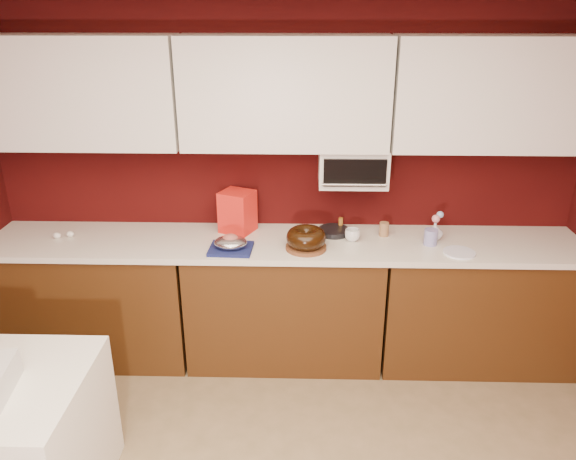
# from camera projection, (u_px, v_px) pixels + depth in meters

# --- Properties ---
(wall_back) EXTENTS (4.00, 0.02, 2.50)m
(wall_back) POSITION_uv_depth(u_px,v_px,m) (286.00, 177.00, 3.91)
(wall_back) COLOR #390807
(wall_back) RESTS_ON floor
(base_cabinet_left) EXTENTS (1.31, 0.58, 0.86)m
(base_cabinet_left) POSITION_uv_depth(u_px,v_px,m) (96.00, 300.00, 3.97)
(base_cabinet_left) COLOR #46270E
(base_cabinet_left) RESTS_ON floor
(base_cabinet_center) EXTENTS (1.31, 0.58, 0.86)m
(base_cabinet_center) POSITION_uv_depth(u_px,v_px,m) (285.00, 302.00, 3.93)
(base_cabinet_center) COLOR #46270E
(base_cabinet_center) RESTS_ON floor
(base_cabinet_right) EXTENTS (1.31, 0.58, 0.86)m
(base_cabinet_right) POSITION_uv_depth(u_px,v_px,m) (476.00, 305.00, 3.90)
(base_cabinet_right) COLOR #46270E
(base_cabinet_right) RESTS_ON floor
(countertop) EXTENTS (4.00, 0.62, 0.04)m
(countertop) POSITION_uv_depth(u_px,v_px,m) (284.00, 244.00, 3.76)
(countertop) COLOR silver
(countertop) RESTS_ON base_cabinet_center
(upper_cabinet_left) EXTENTS (1.31, 0.33, 0.70)m
(upper_cabinet_left) POSITION_uv_depth(u_px,v_px,m) (75.00, 92.00, 3.56)
(upper_cabinet_left) COLOR white
(upper_cabinet_left) RESTS_ON wall_back
(upper_cabinet_center) EXTENTS (1.31, 0.33, 0.70)m
(upper_cabinet_center) POSITION_uv_depth(u_px,v_px,m) (285.00, 93.00, 3.53)
(upper_cabinet_center) COLOR white
(upper_cabinet_center) RESTS_ON wall_back
(upper_cabinet_right) EXTENTS (1.31, 0.33, 0.70)m
(upper_cabinet_right) POSITION_uv_depth(u_px,v_px,m) (498.00, 94.00, 3.49)
(upper_cabinet_right) COLOR white
(upper_cabinet_right) RESTS_ON wall_back
(toaster_oven) EXTENTS (0.45, 0.30, 0.25)m
(toaster_oven) POSITION_uv_depth(u_px,v_px,m) (353.00, 166.00, 3.71)
(toaster_oven) COLOR white
(toaster_oven) RESTS_ON upper_cabinet_center
(toaster_oven_door) EXTENTS (0.40, 0.02, 0.18)m
(toaster_oven_door) POSITION_uv_depth(u_px,v_px,m) (355.00, 173.00, 3.57)
(toaster_oven_door) COLOR black
(toaster_oven_door) RESTS_ON toaster_oven
(toaster_oven_handle) EXTENTS (0.42, 0.02, 0.02)m
(toaster_oven_handle) POSITION_uv_depth(u_px,v_px,m) (355.00, 185.00, 3.58)
(toaster_oven_handle) COLOR silver
(toaster_oven_handle) RESTS_ON toaster_oven
(cake_base) EXTENTS (0.30, 0.30, 0.02)m
(cake_base) POSITION_uv_depth(u_px,v_px,m) (306.00, 247.00, 3.63)
(cake_base) COLOR brown
(cake_base) RESTS_ON countertop
(bundt_cake) EXTENTS (0.26, 0.26, 0.10)m
(bundt_cake) POSITION_uv_depth(u_px,v_px,m) (306.00, 238.00, 3.60)
(bundt_cake) COLOR black
(bundt_cake) RESTS_ON cake_base
(navy_towel) EXTENTS (0.28, 0.24, 0.02)m
(navy_towel) POSITION_uv_depth(u_px,v_px,m) (231.00, 249.00, 3.61)
(navy_towel) COLOR navy
(navy_towel) RESTS_ON countertop
(foil_ham_nest) EXTENTS (0.23, 0.20, 0.08)m
(foil_ham_nest) POSITION_uv_depth(u_px,v_px,m) (231.00, 242.00, 3.59)
(foil_ham_nest) COLOR silver
(foil_ham_nest) RESTS_ON navy_towel
(roasted_ham) EXTENTS (0.10, 0.09, 0.07)m
(roasted_ham) POSITION_uv_depth(u_px,v_px,m) (230.00, 239.00, 3.58)
(roasted_ham) COLOR #AF5B50
(roasted_ham) RESTS_ON foil_ham_nest
(pandoro_box) EXTENTS (0.27, 0.26, 0.29)m
(pandoro_box) POSITION_uv_depth(u_px,v_px,m) (237.00, 211.00, 3.87)
(pandoro_box) COLOR red
(pandoro_box) RESTS_ON countertop
(dark_pan) EXTENTS (0.25, 0.25, 0.04)m
(dark_pan) POSITION_uv_depth(u_px,v_px,m) (333.00, 231.00, 3.86)
(dark_pan) COLOR black
(dark_pan) RESTS_ON countertop
(coffee_mug) EXTENTS (0.12, 0.12, 0.10)m
(coffee_mug) POSITION_uv_depth(u_px,v_px,m) (352.00, 234.00, 3.74)
(coffee_mug) COLOR white
(coffee_mug) RESTS_ON countertop
(blue_jar) EXTENTS (0.11, 0.11, 0.11)m
(blue_jar) POSITION_uv_depth(u_px,v_px,m) (431.00, 237.00, 3.68)
(blue_jar) COLOR #1B1F96
(blue_jar) RESTS_ON countertop
(flower_vase) EXTENTS (0.11, 0.11, 0.13)m
(flower_vase) POSITION_uv_depth(u_px,v_px,m) (435.00, 230.00, 3.75)
(flower_vase) COLOR silver
(flower_vase) RESTS_ON countertop
(flower_pink) EXTENTS (0.06, 0.06, 0.06)m
(flower_pink) POSITION_uv_depth(u_px,v_px,m) (436.00, 219.00, 3.72)
(flower_pink) COLOR pink
(flower_pink) RESTS_ON flower_vase
(flower_blue) EXTENTS (0.05, 0.05, 0.05)m
(flower_blue) POSITION_uv_depth(u_px,v_px,m) (440.00, 215.00, 3.73)
(flower_blue) COLOR #8FB4E4
(flower_blue) RESTS_ON flower_vase
(china_plate) EXTENTS (0.21, 0.21, 0.01)m
(china_plate) POSITION_uv_depth(u_px,v_px,m) (459.00, 252.00, 3.57)
(china_plate) COLOR white
(china_plate) RESTS_ON countertop
(amber_bottle) EXTENTS (0.03, 0.03, 0.09)m
(amber_bottle) POSITION_uv_depth(u_px,v_px,m) (341.00, 224.00, 3.92)
(amber_bottle) COLOR #9A621C
(amber_bottle) RESTS_ON countertop
(paper_cup) EXTENTS (0.07, 0.07, 0.10)m
(paper_cup) POSITION_uv_depth(u_px,v_px,m) (384.00, 229.00, 3.82)
(paper_cup) COLOR olive
(paper_cup) RESTS_ON countertop
(egg_left) EXTENTS (0.06, 0.05, 0.04)m
(egg_left) POSITION_uv_depth(u_px,v_px,m) (57.00, 235.00, 3.79)
(egg_left) COLOR white
(egg_left) RESTS_ON countertop
(egg_right) EXTENTS (0.06, 0.05, 0.04)m
(egg_right) POSITION_uv_depth(u_px,v_px,m) (70.00, 234.00, 3.81)
(egg_right) COLOR white
(egg_right) RESTS_ON countertop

